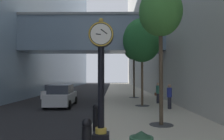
{
  "coord_description": "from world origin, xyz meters",
  "views": [
    {
      "loc": [
        1.01,
        -2.0,
        2.37
      ],
      "look_at": [
        0.9,
        15.65,
        2.92
      ],
      "focal_mm": 34.1,
      "sensor_mm": 36.0,
      "label": 1
    }
  ],
  "objects_px": {
    "street_tree_mid_far": "(134,48)",
    "street_tree_mid_near": "(142,40)",
    "bollard_third": "(100,107)",
    "bollard_nearest": "(87,138)",
    "street_tree_near": "(160,13)",
    "car_silver_near": "(61,96)",
    "street_clock": "(101,74)",
    "pedestrian_walking": "(158,92)",
    "bollard_second": "(96,117)",
    "pedestrian_by_clock": "(169,96)",
    "car_white_mid": "(56,92)"
  },
  "relations": [
    {
      "from": "street_tree_mid_far",
      "to": "street_tree_mid_near",
      "type": "bearing_deg",
      "value": -90.0
    },
    {
      "from": "bollard_third",
      "to": "bollard_nearest",
      "type": "bearing_deg",
      "value": -90.0
    },
    {
      "from": "bollard_third",
      "to": "street_tree_near",
      "type": "bearing_deg",
      "value": -30.36
    },
    {
      "from": "car_silver_near",
      "to": "street_clock",
      "type": "bearing_deg",
      "value": -69.24
    },
    {
      "from": "bollard_third",
      "to": "pedestrian_walking",
      "type": "relative_size",
      "value": 0.66
    },
    {
      "from": "bollard_third",
      "to": "street_tree_near",
      "type": "xyz_separation_m",
      "value": [
        2.92,
        -1.71,
        4.62
      ]
    },
    {
      "from": "bollard_second",
      "to": "street_tree_mid_near",
      "type": "bearing_deg",
      "value": 69.25
    },
    {
      "from": "pedestrian_by_clock",
      "to": "bollard_third",
      "type": "bearing_deg",
      "value": -145.22
    },
    {
      "from": "street_tree_mid_far",
      "to": "pedestrian_walking",
      "type": "relative_size",
      "value": 3.87
    },
    {
      "from": "pedestrian_walking",
      "to": "pedestrian_by_clock",
      "type": "bearing_deg",
      "value": -87.23
    },
    {
      "from": "bollard_third",
      "to": "street_clock",
      "type": "bearing_deg",
      "value": -86.24
    },
    {
      "from": "bollard_third",
      "to": "car_white_mid",
      "type": "distance_m",
      "value": 11.86
    },
    {
      "from": "street_tree_near",
      "to": "street_tree_mid_near",
      "type": "relative_size",
      "value": 0.95
    },
    {
      "from": "pedestrian_walking",
      "to": "street_tree_near",
      "type": "bearing_deg",
      "value": -100.8
    },
    {
      "from": "street_clock",
      "to": "car_silver_near",
      "type": "relative_size",
      "value": 0.93
    },
    {
      "from": "bollard_second",
      "to": "street_tree_mid_near",
      "type": "xyz_separation_m",
      "value": [
        2.92,
        7.71,
        4.44
      ]
    },
    {
      "from": "bollard_nearest",
      "to": "street_tree_mid_far",
      "type": "xyz_separation_m",
      "value": [
        2.92,
        17.12,
        4.72
      ]
    },
    {
      "from": "pedestrian_walking",
      "to": "car_white_mid",
      "type": "bearing_deg",
      "value": 155.78
    },
    {
      "from": "bollard_third",
      "to": "pedestrian_walking",
      "type": "xyz_separation_m",
      "value": [
        4.44,
        6.28,
        0.32
      ]
    },
    {
      "from": "street_clock",
      "to": "car_white_mid",
      "type": "relative_size",
      "value": 0.93
    },
    {
      "from": "bollard_third",
      "to": "street_tree_near",
      "type": "relative_size",
      "value": 0.18
    },
    {
      "from": "street_clock",
      "to": "car_silver_near",
      "type": "xyz_separation_m",
      "value": [
        -3.75,
        9.88,
        -1.61
      ]
    },
    {
      "from": "bollard_second",
      "to": "street_clock",
      "type": "bearing_deg",
      "value": -79.17
    },
    {
      "from": "street_tree_mid_near",
      "to": "car_white_mid",
      "type": "relative_size",
      "value": 1.49
    },
    {
      "from": "bollard_nearest",
      "to": "pedestrian_walking",
      "type": "xyz_separation_m",
      "value": [
        4.44,
        12.16,
        0.32
      ]
    },
    {
      "from": "bollard_nearest",
      "to": "street_tree_mid_near",
      "type": "height_order",
      "value": "street_tree_mid_near"
    },
    {
      "from": "bollard_second",
      "to": "pedestrian_walking",
      "type": "xyz_separation_m",
      "value": [
        4.44,
        9.22,
        0.32
      ]
    },
    {
      "from": "street_clock",
      "to": "bollard_nearest",
      "type": "height_order",
      "value": "street_clock"
    },
    {
      "from": "pedestrian_walking",
      "to": "pedestrian_by_clock",
      "type": "height_order",
      "value": "pedestrian_walking"
    },
    {
      "from": "street_clock",
      "to": "bollard_third",
      "type": "bearing_deg",
      "value": 93.76
    },
    {
      "from": "pedestrian_by_clock",
      "to": "street_tree_near",
      "type": "bearing_deg",
      "value": -108.87
    },
    {
      "from": "car_white_mid",
      "to": "bollard_third",
      "type": "bearing_deg",
      "value": -63.75
    },
    {
      "from": "street_clock",
      "to": "bollard_second",
      "type": "bearing_deg",
      "value": 100.83
    },
    {
      "from": "street_tree_mid_far",
      "to": "street_tree_near",
      "type": "bearing_deg",
      "value": -90.0
    },
    {
      "from": "street_tree_near",
      "to": "pedestrian_by_clock",
      "type": "bearing_deg",
      "value": 71.13
    },
    {
      "from": "bollard_nearest",
      "to": "bollard_third",
      "type": "height_order",
      "value": "same"
    },
    {
      "from": "pedestrian_by_clock",
      "to": "car_silver_near",
      "type": "bearing_deg",
      "value": 164.63
    },
    {
      "from": "bollard_nearest",
      "to": "pedestrian_by_clock",
      "type": "xyz_separation_m",
      "value": [
        4.59,
        9.07,
        0.32
      ]
    },
    {
      "from": "street_clock",
      "to": "bollard_third",
      "type": "distance_m",
      "value": 4.8
    },
    {
      "from": "street_tree_near",
      "to": "street_tree_mid_far",
      "type": "xyz_separation_m",
      "value": [
        0.0,
        12.95,
        0.1
      ]
    },
    {
      "from": "street_tree_mid_near",
      "to": "car_silver_near",
      "type": "distance_m",
      "value": 7.73
    },
    {
      "from": "bollard_third",
      "to": "car_white_mid",
      "type": "bearing_deg",
      "value": 116.25
    },
    {
      "from": "street_clock",
      "to": "street_tree_near",
      "type": "height_order",
      "value": "street_tree_near"
    },
    {
      "from": "street_tree_near",
      "to": "pedestrian_walking",
      "type": "height_order",
      "value": "street_tree_near"
    },
    {
      "from": "pedestrian_by_clock",
      "to": "car_silver_near",
      "type": "height_order",
      "value": "pedestrian_by_clock"
    },
    {
      "from": "street_tree_near",
      "to": "street_tree_mid_far",
      "type": "relative_size",
      "value": 0.97
    },
    {
      "from": "pedestrian_walking",
      "to": "car_silver_near",
      "type": "bearing_deg",
      "value": -173.63
    },
    {
      "from": "pedestrian_by_clock",
      "to": "car_white_mid",
      "type": "relative_size",
      "value": 0.38
    },
    {
      "from": "bollard_third",
      "to": "pedestrian_walking",
      "type": "bearing_deg",
      "value": 54.72
    },
    {
      "from": "street_clock",
      "to": "street_tree_mid_far",
      "type": "distance_m",
      "value": 16.22
    }
  ]
}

